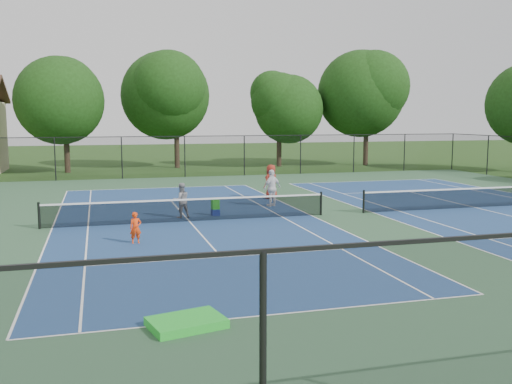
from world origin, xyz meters
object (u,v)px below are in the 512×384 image
object	(u,v)px
tree_back_a	(64,96)
child_player	(136,228)
tree_back_b	(176,91)
ball_hopper	(215,204)
tree_back_c	(279,105)
ball_crate	(215,212)
bystander_a	(272,188)
instructor	(181,200)
tree_back_d	(367,90)
bystander_c	(271,182)

from	to	relation	value
tree_back_a	child_player	bearing A→B (deg)	-82.69
tree_back_b	ball_hopper	world-z (taller)	tree_back_b
tree_back_c	ball_crate	distance (m)	26.64
tree_back_b	ball_crate	distance (m)	25.71
tree_back_a	bystander_a	size ratio (longest dim) A/B	5.01
instructor	ball_hopper	world-z (taller)	instructor
bystander_a	tree_back_b	bearing A→B (deg)	-112.33
tree_back_d	bystander_a	bearing A→B (deg)	-126.37
tree_back_c	ball_crate	world-z (taller)	tree_back_c
tree_back_a	bystander_c	distance (m)	22.19
tree_back_d	ball_crate	distance (m)	30.23
tree_back_c	bystander_a	distance (m)	23.57
tree_back_a	bystander_a	distance (m)	23.99
tree_back_d	child_player	distance (m)	36.16
bystander_c	bystander_a	bearing A→B (deg)	44.35
tree_back_d	bystander_a	size ratio (longest dim) A/B	5.68
tree_back_b	tree_back_c	size ratio (longest dim) A/B	1.19
bystander_c	ball_hopper	bearing A→B (deg)	18.61
tree_back_c	bystander_c	bearing A→B (deg)	-109.00
instructor	bystander_c	size ratio (longest dim) A/B	0.83
tree_back_c	ball_crate	size ratio (longest dim) A/B	24.29
tree_back_b	instructor	bearing A→B (deg)	-97.29
tree_back_b	tree_back_d	size ratio (longest dim) A/B	0.97
bystander_a	ball_hopper	size ratio (longest dim) A/B	4.18
tree_back_d	bystander_a	world-z (taller)	tree_back_d
tree_back_c	ball_hopper	bearing A→B (deg)	-114.07
instructor	ball_crate	size ratio (longest dim) A/B	4.47
tree_back_a	ball_hopper	distance (m)	24.61
child_player	instructor	xyz separation A→B (m)	(2.26, 4.67, 0.22)
tree_back_a	tree_back_c	world-z (taller)	tree_back_a
bystander_c	ball_crate	distance (m)	6.02
bystander_a	ball_crate	size ratio (longest dim) A/B	5.28
tree_back_b	instructor	size ratio (longest dim) A/B	6.50
bystander_c	tree_back_a	bearing A→B (deg)	-88.00
instructor	ball_hopper	xyz separation A→B (m)	(1.54, 0.14, -0.26)
instructor	bystander_c	world-z (taller)	bystander_c
tree_back_a	ball_crate	bearing A→B (deg)	-72.15
instructor	ball_hopper	distance (m)	1.57
tree_back_a	tree_back_c	distance (m)	18.04
tree_back_a	ball_hopper	world-z (taller)	tree_back_a
child_player	bystander_a	size ratio (longest dim) A/B	0.61
bystander_c	ball_crate	world-z (taller)	bystander_c
bystander_c	tree_back_b	bearing A→B (deg)	-113.14
tree_back_a	tree_back_c	xyz separation A→B (m)	(18.00, 1.00, -0.56)
tree_back_b	bystander_a	distance (m)	23.65
tree_back_d	ball_hopper	world-z (taller)	tree_back_d
ball_crate	ball_hopper	world-z (taller)	ball_hopper
tree_back_b	tree_back_d	xyz separation A→B (m)	(17.00, -2.00, 0.23)
bystander_a	bystander_c	distance (m)	2.63
bystander_a	bystander_c	world-z (taller)	bystander_c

